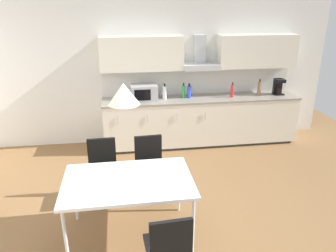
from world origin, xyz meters
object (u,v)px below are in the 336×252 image
at_px(bottle_red, 232,91).
at_px(pendant_lamp, 124,94).
at_px(bottle_brown, 259,88).
at_px(chair_near_right, 169,245).
at_px(bottle_green, 184,91).
at_px(coffee_maker, 278,87).
at_px(bottle_white, 165,92).
at_px(bottle_blue, 189,92).
at_px(chair_far_left, 102,164).
at_px(chair_far_right, 149,161).
at_px(dining_table, 128,183).
at_px(microwave, 144,93).

xyz_separation_m(bottle_red, pendant_lamp, (-2.05, -2.52, 0.70)).
distance_m(bottle_brown, chair_near_right, 4.12).
bearing_deg(chair_near_right, bottle_green, 76.81).
bearing_deg(coffee_maker, bottle_red, -175.93).
bearing_deg(bottle_white, bottle_blue, -0.25).
bearing_deg(bottle_blue, chair_far_left, -131.89).
bearing_deg(pendant_lamp, bottle_blue, 64.45).
bearing_deg(chair_far_left, bottle_white, 57.70).
bearing_deg(coffee_maker, bottle_white, 179.81).
bearing_deg(chair_near_right, chair_far_right, 90.31).
xyz_separation_m(bottle_blue, dining_table, (-1.24, -2.59, -0.33)).
bearing_deg(bottle_red, chair_far_right, -136.07).
bearing_deg(chair_far_left, dining_table, -69.17).
relative_size(bottle_green, chair_far_left, 0.32).
relative_size(microwave, bottle_red, 1.71).
xyz_separation_m(coffee_maker, bottle_white, (-2.22, 0.01, -0.03)).
xyz_separation_m(bottle_white, bottle_red, (1.27, -0.08, -0.00)).
distance_m(bottle_green, bottle_white, 0.36).
bearing_deg(bottle_brown, chair_near_right, -123.74).
height_order(bottle_green, dining_table, bottle_green).
relative_size(microwave, bottle_white, 1.69).
bearing_deg(bottle_white, dining_table, -106.72).
relative_size(dining_table, pendant_lamp, 4.47).
height_order(bottle_blue, chair_near_right, bottle_blue).
xyz_separation_m(coffee_maker, chair_far_right, (-2.68, -1.74, -0.53)).
relative_size(coffee_maker, bottle_blue, 1.11).
relative_size(bottle_blue, chair_far_right, 0.31).
height_order(chair_near_right, pendant_lamp, pendant_lamp).
distance_m(bottle_brown, bottle_blue, 1.36).
distance_m(bottle_green, dining_table, 2.88).
distance_m(bottle_blue, dining_table, 2.89).
xyz_separation_m(bottle_green, bottle_brown, (1.46, -0.07, 0.01)).
bearing_deg(bottle_blue, chair_near_right, -104.85).
xyz_separation_m(coffee_maker, chair_near_right, (-2.67, -3.44, -0.53)).
distance_m(bottle_green, chair_near_right, 3.60).
height_order(microwave, bottle_white, bottle_white).
xyz_separation_m(bottle_red, dining_table, (-2.05, -2.52, -0.33)).
xyz_separation_m(chair_far_left, pendant_lamp, (0.32, -0.85, 1.20)).
height_order(bottle_green, bottle_brown, bottle_brown).
height_order(coffee_maker, bottle_blue, coffee_maker).
distance_m(bottle_brown, chair_far_left, 3.42).
xyz_separation_m(bottle_green, bottle_blue, (0.10, -0.03, -0.00)).
relative_size(microwave, bottle_brown, 1.53).
distance_m(bottle_red, dining_table, 3.26).
distance_m(dining_table, chair_far_right, 0.92).
distance_m(bottle_blue, pendant_lamp, 2.96).
height_order(bottle_blue, pendant_lamp, pendant_lamp).
relative_size(bottle_red, chair_far_right, 0.32).
bearing_deg(chair_far_right, microwave, 87.33).
bearing_deg(chair_near_right, bottle_red, 62.91).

